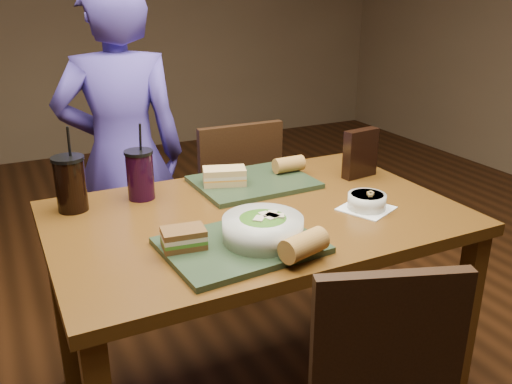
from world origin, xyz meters
TOP-DOWN VIEW (x-y plane):
  - dining_table at (0.00, 0.00)m, footprint 1.30×0.85m
  - chair_far at (0.22, 0.68)m, footprint 0.39×0.39m
  - diner at (-0.24, 0.80)m, footprint 0.60×0.44m
  - tray_near at (-0.15, -0.21)m, footprint 0.44×0.35m
  - tray_far at (0.11, 0.24)m, footprint 0.43×0.33m
  - salad_bowl at (-0.09, -0.22)m, footprint 0.23×0.23m
  - soup_bowl at (0.34, -0.14)m, footprint 0.20×0.20m
  - sandwich_near at (-0.30, -0.17)m, footprint 0.13×0.09m
  - sandwich_far at (-0.01, 0.25)m, footprint 0.17×0.13m
  - baguette_near at (-0.04, -0.36)m, footprint 0.15×0.10m
  - baguette_far at (0.27, 0.26)m, footprint 0.12×0.06m
  - cup_cola at (-0.53, 0.28)m, footprint 0.10×0.10m
  - cup_berry at (-0.30, 0.29)m, footprint 0.10×0.10m
  - chip_bag at (0.51, 0.14)m, footprint 0.15×0.06m

SIDE VIEW (x-z plane):
  - chair_far at x=0.22m, z-range 0.05..0.94m
  - dining_table at x=0.00m, z-range 0.28..1.03m
  - diner at x=-0.24m, z-range 0.00..1.49m
  - tray_near at x=-0.15m, z-range 0.75..0.77m
  - tray_far at x=0.11m, z-range 0.75..0.77m
  - soup_bowl at x=0.34m, z-range 0.75..0.81m
  - sandwich_near at x=-0.30m, z-range 0.77..0.82m
  - baguette_far at x=0.27m, z-range 0.77..0.83m
  - sandwich_far at x=-0.01m, z-range 0.77..0.83m
  - baguette_near at x=-0.04m, z-range 0.77..0.83m
  - salad_bowl at x=-0.09m, z-range 0.77..0.84m
  - cup_berry at x=-0.30m, z-range 0.70..0.97m
  - cup_cola at x=-0.53m, z-range 0.70..0.98m
  - chip_bag at x=0.51m, z-range 0.75..0.94m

